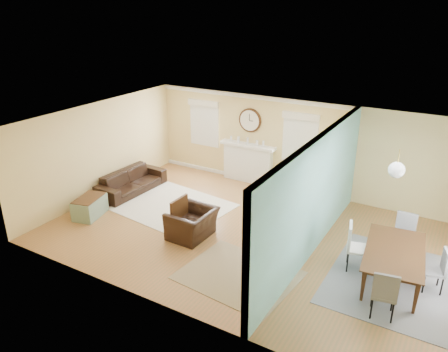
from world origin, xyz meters
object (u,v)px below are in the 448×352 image
Objects in this scene: green_chair at (294,190)px; dining_table at (395,266)px; eames_chair at (192,224)px; sofa at (132,181)px; credenza at (320,202)px.

green_chair reaches higher than dining_table.
green_chair is (1.29, 2.94, 0.01)m from eames_chair.
green_chair reaches higher than eames_chair.
sofa is 2.76× the size of green_chair.
eames_chair is 3.21m from green_chair.
eames_chair is at bearing 90.48° from dining_table.
sofa is at bearing -112.01° from eames_chair.
dining_table is (4.30, 0.54, -0.00)m from eames_chair.
credenza reaches higher than eames_chair.
green_chair is at bearing 157.39° from eames_chair.
credenza reaches higher than dining_table.
green_chair is at bearing 44.80° from dining_table.
credenza reaches higher than sofa.
sofa is 5.23m from credenza.
sofa is 1.11× the size of dining_table.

